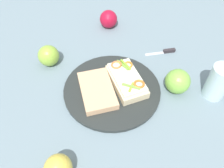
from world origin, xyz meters
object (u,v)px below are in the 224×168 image
Objects in this scene: apple_3 at (58,168)px; apple_0 at (49,56)px; bread_slice_side at (97,90)px; drinking_glass at (218,82)px; plate at (112,89)px; knife at (165,52)px; sandwich at (127,80)px; apple_1 at (178,81)px; apple_2 at (108,19)px.

apple_0 is at bearing -147.28° from apple_3.
drinking_glass reaches higher than bread_slice_side.
apple_0 is (-0.08, -0.22, 0.01)m from bread_slice_side.
apple_3 is at bearing -6.63° from plate.
apple_3 is 0.63× the size of knife.
sandwich is 1.65× the size of knife.
sandwich is at bearing 96.18° from bread_slice_side.
apple_1 reaches higher than bread_slice_side.
bread_slice_side is at bearing -70.66° from drinking_glass.
drinking_glass is at bearing 138.07° from apple_3.
apple_2 reaches higher than knife.
apple_1 reaches higher than apple_2.
sandwich is 0.30m from apple_0.
drinking_glass is (0.25, 0.45, 0.02)m from apple_2.
drinking_glass is at bearing 61.09° from apple_2.
apple_1 is 1.07× the size of apple_2.
apple_1 is at bearing 51.01° from apple_2.
apple_1 is at bearing 110.00° from plate.
apple_2 reaches higher than sandwich.
drinking_glass is 1.07× the size of knife.
apple_2 is 0.51m from drinking_glass.
apple_2 is 0.64m from apple_3.
apple_2 is 0.64× the size of drinking_glass.
plate is 0.28m from knife.
plate is 4.60× the size of apple_3.
apple_0 reaches higher than sandwich.
drinking_glass is at bearing 99.51° from apple_1.
knife is (-0.17, -0.07, -0.03)m from apple_1.
knife is at bearing 114.35° from bread_slice_side.
knife is at bearing 116.35° from sandwich.
sandwich is at bearing 130.57° from plate.
sandwich is 0.10m from bread_slice_side.
bread_slice_side is at bearing -66.14° from apple_1.
apple_1 is 0.19m from knife.
bread_slice_side is 2.03× the size of apple_1.
apple_0 is 0.64× the size of drinking_glass.
sandwich is 0.34m from apple_3.
apple_3 is (0.37, -0.23, -0.01)m from apple_1.
sandwich is 2.40× the size of apple_0.
knife is (-0.24, 0.13, -0.00)m from plate.
drinking_glass reaches higher than apple_3.
bread_slice_side is 2.17× the size of apple_0.
plate is at bearing -73.80° from drinking_glass.
plate is at bearing 79.27° from apple_0.
knife is at bearing 162.96° from apple_3.
apple_1 is at bearing 63.64° from sandwich.
apple_2 reaches higher than bread_slice_side.
plate is 0.21m from apple_1.
apple_2 is (-0.29, 0.12, -0.00)m from apple_0.
apple_1 is 1.17× the size of apple_3.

